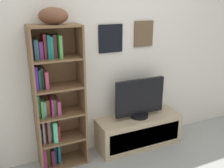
{
  "coord_description": "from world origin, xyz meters",
  "views": [
    {
      "loc": [
        -1.07,
        -1.46,
        1.72
      ],
      "look_at": [
        -0.02,
        0.85,
        0.88
      ],
      "focal_mm": 40.16,
      "sensor_mm": 36.0,
      "label": 1
    }
  ],
  "objects_px": {
    "bookshelf": "(54,101)",
    "television": "(140,99)",
    "tv_stand": "(139,131)",
    "football": "(53,16)"
  },
  "relations": [
    {
      "from": "bookshelf",
      "to": "football",
      "type": "height_order",
      "value": "football"
    },
    {
      "from": "bookshelf",
      "to": "tv_stand",
      "type": "bearing_deg",
      "value": -3.8
    },
    {
      "from": "bookshelf",
      "to": "television",
      "type": "xyz_separation_m",
      "value": [
        1.0,
        -0.07,
        -0.12
      ]
    },
    {
      "from": "tv_stand",
      "to": "football",
      "type": "bearing_deg",
      "value": 177.88
    },
    {
      "from": "tv_stand",
      "to": "bookshelf",
      "type": "bearing_deg",
      "value": 176.2
    },
    {
      "from": "bookshelf",
      "to": "tv_stand",
      "type": "distance_m",
      "value": 1.14
    },
    {
      "from": "bookshelf",
      "to": "television",
      "type": "bearing_deg",
      "value": -3.74
    },
    {
      "from": "tv_stand",
      "to": "television",
      "type": "distance_m",
      "value": 0.43
    },
    {
      "from": "football",
      "to": "tv_stand",
      "type": "distance_m",
      "value": 1.69
    },
    {
      "from": "football",
      "to": "bookshelf",
      "type": "bearing_deg",
      "value": 149.38
    }
  ]
}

